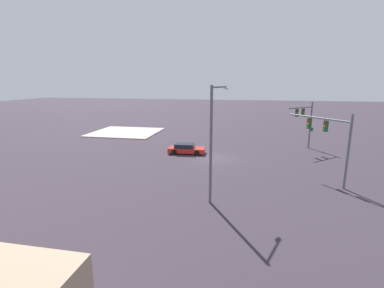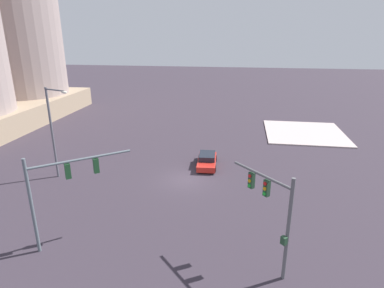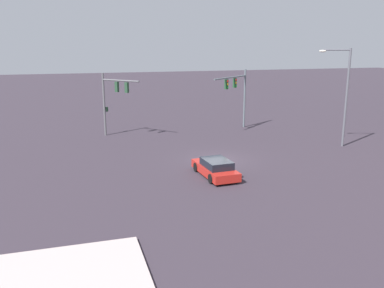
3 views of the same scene
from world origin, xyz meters
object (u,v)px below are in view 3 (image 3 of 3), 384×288
Objects in this scene: traffic_signal_opposite_side at (113,95)px; sedan_car_approaching at (215,168)px; traffic_signal_near_corner at (237,89)px; streetlamp_curved_arm at (344,90)px.

traffic_signal_opposite_side is 15.68m from sedan_car_approaching.
streetlamp_curved_arm is at bearing 83.60° from traffic_signal_near_corner.
traffic_signal_opposite_side reaches higher than sedan_car_approaching.
sedan_car_approaching is at bearing -23.06° from traffic_signal_opposite_side.
traffic_signal_opposite_side is (-0.42, -12.50, -0.26)m from traffic_signal_near_corner.
traffic_signal_near_corner is at bearing -37.41° from streetlamp_curved_arm.
sedan_car_approaching is (14.43, 5.12, -3.39)m from traffic_signal_opposite_side.
traffic_signal_near_corner is at bearing 45.49° from traffic_signal_opposite_side.
traffic_signal_opposite_side is at bearing -40.66° from traffic_signal_near_corner.
traffic_signal_near_corner is 10.90m from streetlamp_curved_arm.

